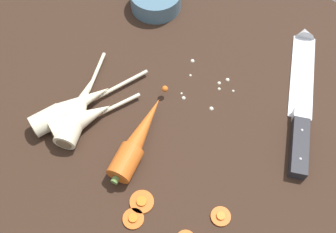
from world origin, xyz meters
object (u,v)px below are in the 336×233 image
whole_carrot (137,139)px  carrot_slice_stray_near (221,216)px  parsnip_front (78,111)px  parsnip_mid_left (82,119)px  parsnip_mid_right (72,107)px  carrot_slice_stray_mid (142,201)px  carrot_slice_stray_far (133,218)px  chefs_knife (302,91)px

whole_carrot → carrot_slice_stray_near: bearing=-5.9°
parsnip_front → parsnip_mid_left: size_ratio=1.22×
parsnip_mid_right → carrot_slice_stray_mid: bearing=-15.0°
parsnip_front → carrot_slice_stray_mid: bearing=-16.3°
parsnip_front → parsnip_mid_right: same height
parsnip_mid_right → carrot_slice_stray_mid: size_ratio=5.82×
parsnip_front → carrot_slice_stray_near: (30.81, 0.12, -1.62)cm
parsnip_mid_left → parsnip_mid_right: same height
parsnip_mid_left → carrot_slice_stray_mid: parsnip_mid_left is taller
parsnip_mid_left → carrot_slice_stray_near: bearing=1.9°
parsnip_mid_right → carrot_slice_stray_near: (32.16, 0.24, -1.62)cm
carrot_slice_stray_mid → parsnip_mid_left: bearing=164.7°
whole_carrot → parsnip_mid_left: size_ratio=1.22×
whole_carrot → parsnip_front: size_ratio=1.00×
parsnip_mid_right → carrot_slice_stray_far: size_ratio=6.74×
whole_carrot → carrot_slice_stray_near: 18.81cm
chefs_knife → parsnip_mid_right: parsnip_mid_right is taller
parsnip_mid_right → carrot_slice_stray_near: parsnip_mid_right is taller
carrot_slice_stray_mid → chefs_knife: bearing=73.3°
carrot_slice_stray_far → parsnip_mid_left: bearing=156.9°
carrot_slice_stray_mid → carrot_slice_stray_far: (0.68, -2.94, 0.00)cm
chefs_knife → parsnip_front: size_ratio=1.61×
carrot_slice_stray_near → carrot_slice_stray_far: bearing=-141.1°
chefs_knife → parsnip_mid_right: 42.89cm
parsnip_mid_left → carrot_slice_stray_mid: bearing=-15.3°
chefs_knife → parsnip_front: (-29.81, -29.31, 1.33)cm
parsnip_front → parsnip_mid_right: 1.36cm
parsnip_mid_left → parsnip_front: bearing=154.6°
parsnip_mid_right → carrot_slice_stray_mid: 21.46cm
parsnip_mid_left → carrot_slice_stray_far: 19.82cm
whole_carrot → carrot_slice_stray_mid: 10.65cm
whole_carrot → carrot_slice_stray_far: size_ratio=5.94×
whole_carrot → carrot_slice_stray_near: whole_carrot is taller
parsnip_mid_left → parsnip_mid_right: size_ratio=0.72×
carrot_slice_stray_mid → parsnip_mid_right: bearing=165.0°
parsnip_mid_left → carrot_slice_stray_near: 29.05cm
chefs_knife → carrot_slice_stray_far: bearing=-104.5°
carrot_slice_stray_mid → carrot_slice_stray_far: same height
carrot_slice_stray_mid → carrot_slice_stray_far: bearing=-77.1°
carrot_slice_stray_near → carrot_slice_stray_far: (-10.81, -8.73, 0.00)cm
chefs_knife → whole_carrot: (-17.63, -27.27, 1.45)cm
carrot_slice_stray_near → carrot_slice_stray_mid: size_ratio=0.81×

